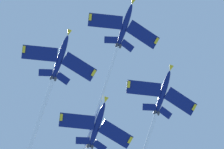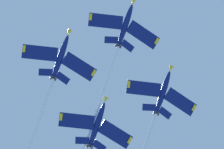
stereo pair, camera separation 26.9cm
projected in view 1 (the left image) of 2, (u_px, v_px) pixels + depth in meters
The scene contains 3 objects.
jet_lead at pixel (116, 54), 120.63m from camera, with size 38.40×32.89×24.08m.
jet_left_wing at pixel (149, 137), 119.77m from camera, with size 41.24×34.67×26.36m.
jet_right_wing at pixel (43, 109), 116.07m from camera, with size 41.76×35.63×26.80m.
Camera 1 is at (0.49, 43.63, 1.51)m, focal length 73.61 mm.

